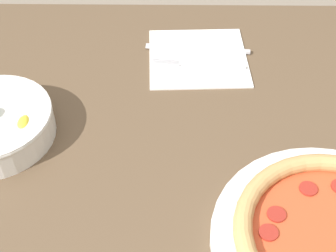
{
  "coord_description": "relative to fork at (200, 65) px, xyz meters",
  "views": [
    {
      "loc": [
        -0.36,
        -0.04,
        1.29
      ],
      "look_at": [
        0.18,
        -0.03,
        0.76
      ],
      "focal_mm": 50.0,
      "sensor_mm": 36.0,
      "label": 1
    }
  ],
  "objects": [
    {
      "name": "napkin",
      "position": [
        0.03,
        0.0,
        -0.0
      ],
      "size": [
        0.2,
        0.2,
        0.0
      ],
      "color": "white",
      "rests_on": "dining_table"
    },
    {
      "name": "fork",
      "position": [
        0.0,
        0.0,
        0.0
      ],
      "size": [
        0.03,
        0.18,
        0.0
      ],
      "rotation": [
        0.0,
        0.0,
        1.48
      ],
      "color": "silver",
      "rests_on": "napkin"
    },
    {
      "name": "knife",
      "position": [
        0.05,
        -0.01,
        -0.0
      ],
      "size": [
        0.03,
        0.21,
        0.01
      ],
      "rotation": [
        0.0,
        0.0,
        1.48
      ],
      "color": "silver",
      "rests_on": "napkin"
    }
  ]
}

